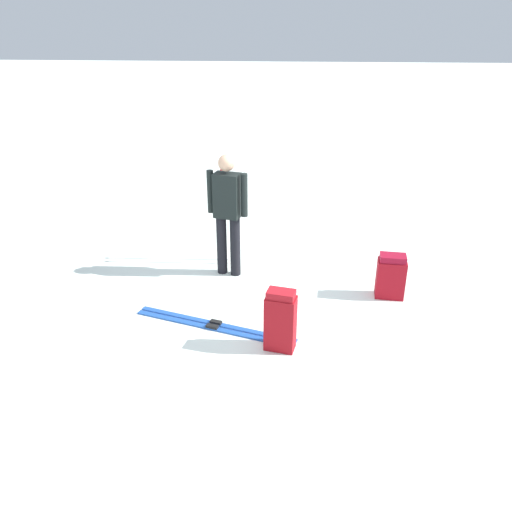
# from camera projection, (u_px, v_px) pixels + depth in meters

# --- Properties ---
(ground_plane) EXTENTS (80.00, 80.00, 0.00)m
(ground_plane) POSITION_uv_depth(u_px,v_px,m) (256.00, 307.00, 6.38)
(ground_plane) COLOR white
(skier_standing) EXTENTS (0.30, 0.56, 1.70)m
(skier_standing) POSITION_uv_depth(u_px,v_px,m) (228.00, 209.00, 6.81)
(skier_standing) COLOR black
(skier_standing) RESTS_ON ground_plane
(ski_pair_near) EXTENTS (0.73, 1.96, 0.05)m
(ski_pair_near) POSITION_uv_depth(u_px,v_px,m) (214.00, 326.00, 5.96)
(ski_pair_near) COLOR #2353AD
(ski_pair_near) RESTS_ON ground_plane
(backpack_large_dark) EXTENTS (0.26, 0.36, 0.71)m
(backpack_large_dark) POSITION_uv_depth(u_px,v_px,m) (280.00, 321.00, 5.43)
(backpack_large_dark) COLOR maroon
(backpack_large_dark) RESTS_ON ground_plane
(backpack_bright) EXTENTS (0.26, 0.38, 0.59)m
(backpack_bright) POSITION_uv_depth(u_px,v_px,m) (391.00, 276.00, 6.50)
(backpack_bright) COLOR maroon
(backpack_bright) RESTS_ON ground_plane
(ski_poles_planted_near) EXTENTS (0.19, 0.11, 1.39)m
(ski_poles_planted_near) POSITION_uv_depth(u_px,v_px,m) (223.00, 213.00, 7.23)
(ski_poles_planted_near) COLOR maroon
(ski_poles_planted_near) RESTS_ON ground_plane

